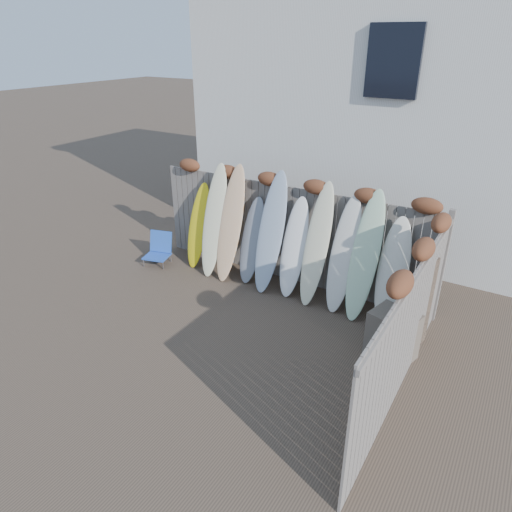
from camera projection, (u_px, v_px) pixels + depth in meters
The scene contains 17 objects.
ground at pixel (220, 334), 7.84m from camera, with size 80.00×80.00×0.00m, color #493A2D.
back_fence at pixel (290, 226), 9.13m from camera, with size 6.05×0.28×2.24m.
right_fence at pixel (409, 323), 6.13m from camera, with size 0.28×4.40×2.24m.
house at pixel (386, 100), 11.19m from camera, with size 8.50×5.50×6.33m.
beach_chair at pixel (159, 249), 10.21m from camera, with size 0.65×0.67×0.69m.
wooden_crate at pixel (393, 335), 7.14m from camera, with size 0.68×0.56×0.79m, color #473F35.
lattice_panel at pixel (417, 313), 7.05m from camera, with size 0.04×1.03×1.54m, color #48382B.
surfboard_0 at pixel (198, 226), 9.90m from camera, with size 0.49×0.07×1.89m, color yellow.
surfboard_1 at pixel (214, 221), 9.49m from camera, with size 0.49×0.07×2.40m, color beige.
surfboard_2 at pixel (231, 224), 9.29m from camera, with size 0.52×0.07×2.44m, color #E59477.
surfboard_3 at pixel (252, 241), 9.28m from camera, with size 0.49×0.07×1.80m, color gray.
surfboard_4 at pixel (271, 233), 8.87m from camera, with size 0.54×0.07×2.44m, color #93A4BB.
surfboard_5 at pixel (294, 248), 8.77m from camera, with size 0.49×0.07×1.98m, color white.
surfboard_6 at pixel (317, 245), 8.44m from camera, with size 0.46×0.07×2.37m, color beige.
surfboard_7 at pixel (343, 255), 8.24m from camera, with size 0.49×0.07×2.19m, color silver.
surfboard_8 at pixel (365, 256), 7.97m from camera, with size 0.50×0.07×2.39m, color #B8DEB5.
surfboard_9 at pixel (393, 272), 7.88m from camera, with size 0.52×0.07×1.96m, color white.
Camera 1 is at (3.92, -5.18, 4.63)m, focal length 32.00 mm.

